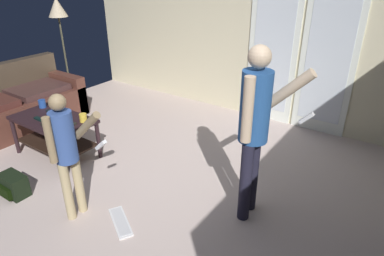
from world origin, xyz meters
TOP-DOWN VIEW (x-y plane):
  - ground_plane at (0.00, 0.00)m, footprint 6.17×4.98m
  - wall_back_with_doors at (0.12, 2.46)m, footprint 6.17×0.09m
  - leather_couch at (-2.55, 0.00)m, footprint 0.85×1.95m
  - coffee_table at (-1.35, -0.13)m, footprint 1.02×0.58m
  - person_adult at (1.11, 0.21)m, footprint 0.57×0.47m
  - person_child at (-0.22, -0.73)m, footprint 0.47×0.34m
  - floor_lamp at (-2.84, 1.22)m, footprint 0.30×0.30m
  - backpack at (-1.02, -0.91)m, footprint 0.30×0.22m
  - loose_keyboard at (0.20, -0.59)m, footprint 0.44×0.34m
  - laptop_closed at (-1.12, -0.21)m, footprint 0.34×0.26m
  - cup_near_edge at (-0.95, 0.02)m, footprint 0.09×0.09m
  - cup_by_laptop at (-1.75, 0.01)m, footprint 0.09×0.09m
  - tv_remote_black at (-1.50, -0.04)m, footprint 0.18×0.07m
  - dvd_remote_slim at (-1.42, -0.25)m, footprint 0.17×0.06m

SIDE VIEW (x-z plane):
  - ground_plane at x=0.00m, z-range -0.02..0.00m
  - loose_keyboard at x=0.20m, z-range 0.00..0.02m
  - backpack at x=-1.02m, z-range 0.00..0.24m
  - leather_couch at x=-2.55m, z-range -0.13..0.75m
  - coffee_table at x=-1.35m, z-range 0.12..0.62m
  - laptop_closed at x=-1.12m, z-range 0.51..0.53m
  - tv_remote_black at x=-1.50m, z-range 0.51..0.53m
  - dvd_remote_slim at x=-1.42m, z-range 0.51..0.53m
  - cup_near_edge at x=-0.95m, z-range 0.51..0.61m
  - cup_by_laptop at x=-1.75m, z-range 0.51..0.61m
  - person_child at x=-0.22m, z-range 0.12..1.35m
  - person_adult at x=1.11m, z-range 0.16..1.78m
  - wall_back_with_doors at x=0.12m, z-range -0.04..2.58m
  - floor_lamp at x=-2.84m, z-range 0.60..2.31m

